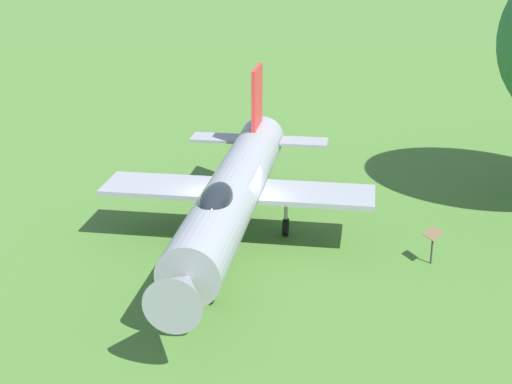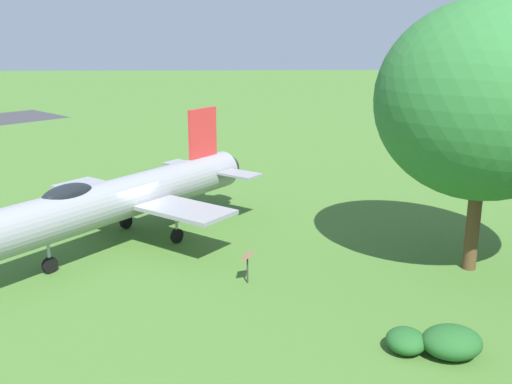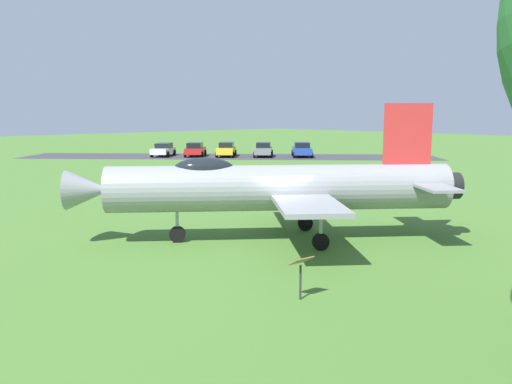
{
  "view_description": "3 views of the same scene",
  "coord_description": "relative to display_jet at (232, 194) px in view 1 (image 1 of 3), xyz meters",
  "views": [
    {
      "loc": [
        20.02,
        -10.37,
        10.33
      ],
      "look_at": [
        1.37,
        0.04,
        2.38
      ],
      "focal_mm": 52.55,
      "sensor_mm": 36.0,
      "label": 1
    },
    {
      "loc": [
        23.4,
        4.46,
        8.67
      ],
      "look_at": [
        1.23,
        5.22,
        2.5
      ],
      "focal_mm": 41.99,
      "sensor_mm": 36.0,
      "label": 2
    },
    {
      "loc": [
        13.72,
        13.57,
        4.73
      ],
      "look_at": [
        0.06,
        -1.21,
        1.7
      ],
      "focal_mm": 37.1,
      "sensor_mm": 36.0,
      "label": 3
    }
  ],
  "objects": [
    {
      "name": "display_jet",
      "position": [
        0.0,
        0.0,
        0.0
      ],
      "size": [
        12.7,
        10.98,
        5.07
      ],
      "rotation": [
        0.0,
        0.0,
        5.62
      ],
      "color": "gray",
      "rests_on": "ground_plane"
    },
    {
      "name": "ground_plane",
      "position": [
        -0.3,
        0.23,
        -2.02
      ],
      "size": [
        200.0,
        200.0,
        0.0
      ],
      "primitive_type": "plane",
      "color": "#47722D"
    },
    {
      "name": "info_plaque",
      "position": [
        3.8,
        5.06,
        -1.17
      ],
      "size": [
        0.64,
        0.46,
        1.14
      ],
      "color": "#333333",
      "rests_on": "ground_plane"
    }
  ]
}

